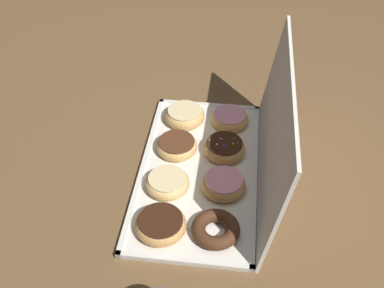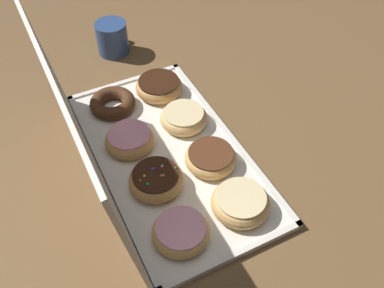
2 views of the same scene
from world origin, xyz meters
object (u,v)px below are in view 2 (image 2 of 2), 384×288
(chocolate_frosted_donut_1, at_px, (211,158))
(chocolate_frosted_donut_3, at_px, (159,86))
(glazed_ring_donut_0, at_px, (241,203))
(chocolate_cake_ring_donut_7, at_px, (113,103))
(donut_box, at_px, (170,155))
(sprinkle_donut_5, at_px, (156,180))
(pink_frosted_donut_4, at_px, (181,232))
(glazed_ring_donut_2, at_px, (184,117))
(pink_frosted_donut_6, at_px, (130,139))
(coffee_mug, at_px, (112,37))

(chocolate_frosted_donut_1, bearing_deg, chocolate_frosted_donut_3, 0.67)
(glazed_ring_donut_0, bearing_deg, chocolate_cake_ring_donut_7, 17.48)
(donut_box, relative_size, sprinkle_donut_5, 5.09)
(glazed_ring_donut_0, bearing_deg, pink_frosted_donut_4, 92.26)
(pink_frosted_donut_4, relative_size, chocolate_cake_ring_donut_7, 0.98)
(donut_box, distance_m, chocolate_cake_ring_donut_7, 0.21)
(pink_frosted_donut_4, distance_m, sprinkle_donut_5, 0.13)
(donut_box, bearing_deg, glazed_ring_donut_2, -44.30)
(glazed_ring_donut_0, relative_size, sprinkle_donut_5, 1.04)
(glazed_ring_donut_2, distance_m, chocolate_frosted_donut_3, 0.13)
(chocolate_frosted_donut_3, height_order, pink_frosted_donut_6, pink_frosted_donut_6)
(chocolate_frosted_donut_1, xyz_separation_m, pink_frosted_donut_4, (-0.14, 0.14, -0.00))
(pink_frosted_donut_4, xyz_separation_m, sprinkle_donut_5, (0.13, -0.01, 0.00))
(glazed_ring_donut_0, xyz_separation_m, chocolate_frosted_donut_3, (0.40, -0.00, -0.00))
(pink_frosted_donut_4, xyz_separation_m, coffee_mug, (0.64, -0.09, 0.02))
(glazed_ring_donut_0, relative_size, glazed_ring_donut_2, 1.05)
(pink_frosted_donut_4, relative_size, sprinkle_donut_5, 0.97)
(chocolate_frosted_donut_3, relative_size, sprinkle_donut_5, 1.06)
(donut_box, height_order, chocolate_cake_ring_donut_7, chocolate_cake_ring_donut_7)
(glazed_ring_donut_0, distance_m, coffee_mug, 0.64)
(sprinkle_donut_5, height_order, pink_frosted_donut_6, sprinkle_donut_5)
(chocolate_frosted_donut_3, relative_size, coffee_mug, 1.10)
(chocolate_cake_ring_donut_7, bearing_deg, glazed_ring_donut_0, -162.52)
(sprinkle_donut_5, distance_m, coffee_mug, 0.52)
(donut_box, height_order, pink_frosted_donut_4, pink_frosted_donut_4)
(pink_frosted_donut_4, height_order, pink_frosted_donut_6, pink_frosted_donut_6)
(sprinkle_donut_5, bearing_deg, chocolate_cake_ring_donut_7, -0.20)
(glazed_ring_donut_2, height_order, pink_frosted_donut_6, pink_frosted_donut_6)
(chocolate_frosted_donut_1, distance_m, chocolate_cake_ring_donut_7, 0.30)
(glazed_ring_donut_2, height_order, coffee_mug, coffee_mug)
(pink_frosted_donut_6, bearing_deg, donut_box, -131.71)
(chocolate_cake_ring_donut_7, bearing_deg, coffee_mug, -19.42)
(chocolate_frosted_donut_1, relative_size, chocolate_cake_ring_donut_7, 1.01)
(glazed_ring_donut_0, distance_m, chocolate_cake_ring_donut_7, 0.42)
(donut_box, relative_size, chocolate_frosted_donut_3, 4.82)
(chocolate_frosted_donut_1, relative_size, pink_frosted_donut_6, 1.01)
(glazed_ring_donut_2, height_order, chocolate_cake_ring_donut_7, glazed_ring_donut_2)
(pink_frosted_donut_4, bearing_deg, pink_frosted_donut_6, 0.16)
(glazed_ring_donut_2, bearing_deg, coffee_mug, 7.04)
(chocolate_frosted_donut_3, height_order, chocolate_cake_ring_donut_7, chocolate_frosted_donut_3)
(donut_box, height_order, chocolate_frosted_donut_1, chocolate_frosted_donut_1)
(glazed_ring_donut_2, bearing_deg, pink_frosted_donut_4, 153.14)
(donut_box, bearing_deg, chocolate_frosted_donut_1, -134.59)
(glazed_ring_donut_2, bearing_deg, pink_frosted_donut_6, 94.39)
(glazed_ring_donut_0, bearing_deg, chocolate_frosted_donut_3, -0.13)
(chocolate_frosted_donut_1, distance_m, chocolate_frosted_donut_3, 0.27)
(sprinkle_donut_5, xyz_separation_m, chocolate_cake_ring_donut_7, (0.27, -0.00, -0.00))
(chocolate_frosted_donut_3, bearing_deg, pink_frosted_donut_4, 161.87)
(chocolate_frosted_donut_1, distance_m, glazed_ring_donut_2, 0.14)
(pink_frosted_donut_4, relative_size, coffee_mug, 1.01)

